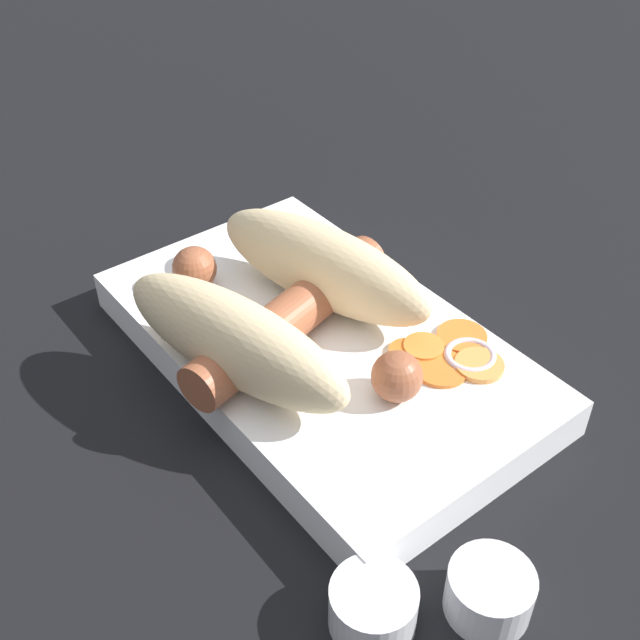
# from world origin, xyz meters

# --- Properties ---
(ground_plane) EXTENTS (3.00, 3.00, 0.00)m
(ground_plane) POSITION_xyz_m (0.00, 0.00, 0.00)
(ground_plane) COLOR black
(food_tray) EXTENTS (0.28, 0.16, 0.03)m
(food_tray) POSITION_xyz_m (0.00, 0.00, 0.01)
(food_tray) COLOR white
(food_tray) RESTS_ON ground_plane
(bread_roll) EXTENTS (0.18, 0.16, 0.05)m
(bread_roll) POSITION_xyz_m (0.01, 0.02, 0.05)
(bread_roll) COLOR beige
(bread_roll) RESTS_ON food_tray
(sausage) EXTENTS (0.18, 0.16, 0.03)m
(sausage) POSITION_xyz_m (0.01, 0.01, 0.04)
(sausage) COLOR #9E5638
(sausage) RESTS_ON food_tray
(pickled_veggies) EXTENTS (0.07, 0.07, 0.00)m
(pickled_veggies) POSITION_xyz_m (-0.06, -0.05, 0.03)
(pickled_veggies) COLOR #F99E4C
(pickled_veggies) RESTS_ON food_tray
(condiment_cup_near) EXTENTS (0.04, 0.04, 0.02)m
(condiment_cup_near) POSITION_xyz_m (-0.15, 0.09, 0.01)
(condiment_cup_near) COLOR white
(condiment_cup_near) RESTS_ON ground_plane
(condiment_cup_far) EXTENTS (0.04, 0.04, 0.02)m
(condiment_cup_far) POSITION_xyz_m (-0.18, 0.04, 0.01)
(condiment_cup_far) COLOR white
(condiment_cup_far) RESTS_ON ground_plane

